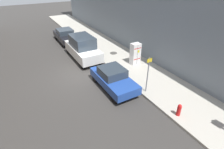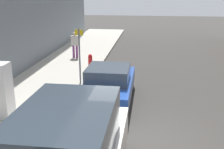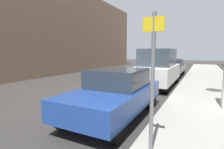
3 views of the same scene
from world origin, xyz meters
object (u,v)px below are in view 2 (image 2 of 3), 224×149
Objects in this scene: street_sign_post at (79,53)px; fire_hydrant at (90,61)px; parked_hatchback_blue at (109,84)px; pedestrian_walking_far at (75,43)px.

street_sign_post is 2.81m from fire_hydrant.
parked_hatchback_blue reaches higher than fire_hydrant.
pedestrian_walking_far is at bearing 115.16° from parked_hatchback_blue.
fire_hydrant is 2.51m from pedestrian_walking_far.
street_sign_post reaches higher than pedestrian_walking_far.
street_sign_post is at bearing 132.59° from parked_hatchback_blue.
pedestrian_walking_far is at bearing 123.44° from fire_hydrant.
parked_hatchback_blue is at bearing -69.29° from fire_hydrant.
pedestrian_walking_far is at bearing 107.25° from street_sign_post.
street_sign_post is 1.57× the size of pedestrian_walking_far.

